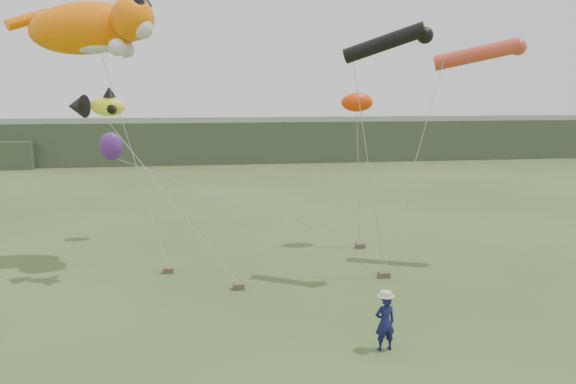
% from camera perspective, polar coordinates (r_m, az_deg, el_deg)
% --- Properties ---
extents(ground, '(120.00, 120.00, 0.00)m').
position_cam_1_polar(ground, '(15.91, 1.21, -14.99)').
color(ground, '#385123').
rests_on(ground, ground).
extents(headland, '(90.00, 13.00, 4.00)m').
position_cam_1_polar(headland, '(59.09, -9.33, 5.22)').
color(headland, '#2D3D28').
rests_on(headland, ground).
extents(festival_attendant, '(0.59, 0.42, 1.53)m').
position_cam_1_polar(festival_attendant, '(15.39, 9.82, -12.93)').
color(festival_attendant, '#121544').
rests_on(festival_attendant, ground).
extents(sandbag_anchors, '(13.41, 7.04, 0.20)m').
position_cam_1_polar(sandbag_anchors, '(20.77, -4.58, -8.61)').
color(sandbag_anchors, brown).
rests_on(sandbag_anchors, ground).
extents(cat_kite, '(5.80, 3.10, 2.53)m').
position_cam_1_polar(cat_kite, '(23.43, -18.84, 15.59)').
color(cat_kite, '#FA6C02').
rests_on(cat_kite, ground).
extents(fish_kite, '(2.24, 1.48, 1.09)m').
position_cam_1_polar(fish_kite, '(21.01, -18.92, 8.31)').
color(fish_kite, '#EFF62A').
rests_on(fish_kite, ground).
extents(tube_kites, '(7.36, 3.44, 1.52)m').
position_cam_1_polar(tube_kites, '(22.01, 15.86, 13.85)').
color(tube_kites, black).
rests_on(tube_kites, ground).
extents(misc_kites, '(12.06, 3.35, 3.05)m').
position_cam_1_polar(misc_kites, '(25.29, -5.72, 6.82)').
color(misc_kites, '#F03905').
rests_on(misc_kites, ground).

